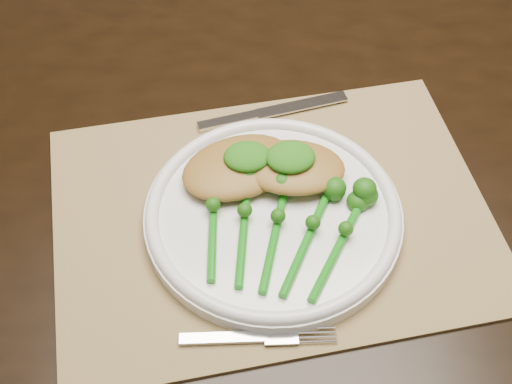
{
  "coord_description": "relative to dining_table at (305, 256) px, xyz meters",
  "views": [
    {
      "loc": [
        -0.06,
        -0.66,
        1.41
      ],
      "look_at": [
        -0.01,
        -0.15,
        0.78
      ],
      "focal_mm": 50.0,
      "sensor_mm": 36.0,
      "label": 1
    }
  ],
  "objects": [
    {
      "name": "dinner_plate",
      "position": [
        -0.09,
        -0.2,
        0.39
      ],
      "size": [
        0.29,
        0.29,
        0.03
      ],
      "color": "white",
      "rests_on": "placemat"
    },
    {
      "name": "broccolini_bundle",
      "position": [
        -0.09,
        -0.23,
        0.4
      ],
      "size": [
        0.21,
        0.22,
        0.04
      ],
      "rotation": [
        0.0,
        0.0,
        -0.32
      ],
      "color": "#106C0E",
      "rests_on": "dinner_plate"
    },
    {
      "name": "placemat",
      "position": [
        -0.09,
        -0.19,
        0.38
      ],
      "size": [
        0.53,
        0.41,
        0.0
      ],
      "primitive_type": "cube",
      "rotation": [
        0.0,
        0.0,
        0.1
      ],
      "color": "olive",
      "rests_on": "dining_table"
    },
    {
      "name": "chicken_fillet_right",
      "position": [
        -0.06,
        -0.15,
        0.41
      ],
      "size": [
        0.13,
        0.1,
        0.02
      ],
      "primitive_type": "ellipsoid",
      "rotation": [
        0.0,
        0.0,
        -0.17
      ],
      "color": "olive",
      "rests_on": "dinner_plate"
    },
    {
      "name": "fork",
      "position": [
        -0.11,
        -0.34,
        0.38
      ],
      "size": [
        0.16,
        0.03,
        0.0
      ],
      "rotation": [
        0.0,
        0.0,
        -0.06
      ],
      "color": "silver",
      "rests_on": "placemat"
    },
    {
      "name": "knife",
      "position": [
        -0.08,
        -0.03,
        0.38
      ],
      "size": [
        0.2,
        0.05,
        0.01
      ],
      "rotation": [
        0.0,
        0.0,
        0.19
      ],
      "color": "silver",
      "rests_on": "placemat"
    },
    {
      "name": "dining_table",
      "position": [
        0.0,
        0.0,
        0.0
      ],
      "size": [
        1.68,
        1.06,
        0.75
      ],
      "rotation": [
        0.0,
        0.0,
        -0.1
      ],
      "color": "black",
      "rests_on": "ground"
    },
    {
      "name": "chicken_fillet_left",
      "position": [
        -0.12,
        -0.14,
        0.41
      ],
      "size": [
        0.16,
        0.13,
        0.03
      ],
      "primitive_type": "ellipsoid",
      "rotation": [
        0.0,
        0.0,
        0.33
      ],
      "color": "olive",
      "rests_on": "dinner_plate"
    },
    {
      "name": "floor",
      "position": [
        -0.1,
        -0.02,
        -0.38
      ],
      "size": [
        4.0,
        4.0,
        0.0
      ],
      "primitive_type": "plane",
      "color": "brown",
      "rests_on": "ground"
    },
    {
      "name": "pesto_dollop_left",
      "position": [
        -0.11,
        -0.14,
        0.42
      ],
      "size": [
        0.05,
        0.05,
        0.02
      ],
      "primitive_type": "ellipsoid",
      "color": "#164F0B",
      "rests_on": "chicken_fillet_left"
    },
    {
      "name": "pesto_dollop_right",
      "position": [
        -0.06,
        -0.15,
        0.43
      ],
      "size": [
        0.06,
        0.05,
        0.02
      ],
      "primitive_type": "ellipsoid",
      "color": "#164F0B",
      "rests_on": "chicken_fillet_right"
    }
  ]
}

